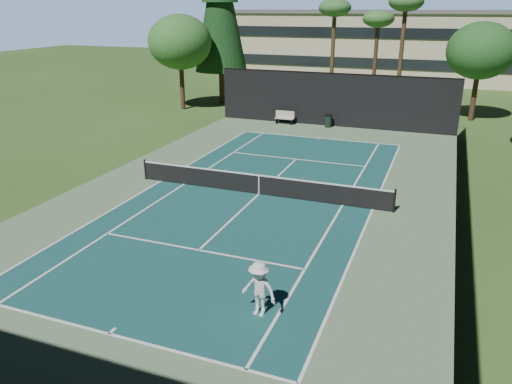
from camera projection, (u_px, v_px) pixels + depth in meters
ground at (259, 194)px, 24.31m from camera, size 160.00×160.00×0.00m
apron_slab at (259, 194)px, 24.31m from camera, size 18.00×32.00×0.01m
court_surface at (259, 194)px, 24.30m from camera, size 10.97×23.77×0.01m
court_lines at (259, 194)px, 24.30m from camera, size 11.07×23.87×0.01m
tennis_net at (259, 184)px, 24.11m from camera, size 12.90×0.10×1.10m
fence at (259, 155)px, 23.67m from camera, size 18.04×32.05×4.03m
player at (259, 289)px, 14.51m from camera, size 1.22×0.85×1.74m
tennis_ball_b at (225, 171)px, 27.69m from camera, size 0.06×0.06×0.06m
tennis_ball_c at (304, 177)px, 26.64m from camera, size 0.07×0.07×0.07m
tennis_ball_d at (226, 170)px, 27.95m from camera, size 0.06×0.06×0.06m
park_bench at (285, 117)px, 38.82m from camera, size 1.50×0.45×1.02m
trash_bin at (328, 121)px, 37.78m from camera, size 0.56×0.56×0.95m
palm_a at (335, 12)px, 43.16m from camera, size 2.80×2.80×9.32m
palm_b at (378, 22)px, 44.03m from camera, size 2.80×2.80×8.42m
palm_c at (406, 7)px, 40.13m from camera, size 2.80×2.80×9.77m
decid_tree_a at (481, 51)px, 38.35m from camera, size 5.12×5.12×7.62m
decid_tree_c at (180, 42)px, 42.76m from camera, size 5.44×5.44×8.09m
campus_building at (386, 44)px, 63.13m from camera, size 40.50×12.50×8.30m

